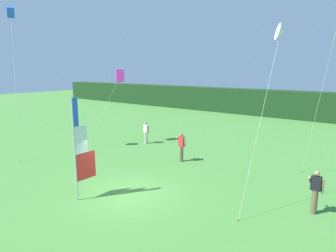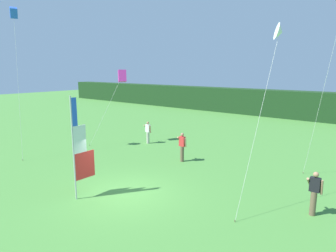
{
  "view_description": "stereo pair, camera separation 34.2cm",
  "coord_description": "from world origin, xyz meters",
  "px_view_note": "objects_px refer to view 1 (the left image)",
  "views": [
    {
      "loc": [
        8.83,
        -8.52,
        5.4
      ],
      "look_at": [
        -0.35,
        3.27,
        2.52
      ],
      "focal_mm": 31.5,
      "sensor_mm": 36.0,
      "label": 1
    },
    {
      "loc": [
        9.1,
        -8.31,
        5.4
      ],
      "look_at": [
        -0.35,
        3.27,
        2.52
      ],
      "focal_mm": 31.5,
      "sensor_mm": 36.0,
      "label": 2
    }
  ],
  "objects_px": {
    "person_near_banner": "(181,146)",
    "kite_blue_box_2": "(10,13)",
    "banner_flag": "(81,150)",
    "kite_magenta_box_1": "(120,76)",
    "person_mid_field": "(315,191)",
    "kite_white_delta_3": "(280,33)",
    "person_far_left": "(146,132)"
  },
  "relations": [
    {
      "from": "person_near_banner",
      "to": "kite_blue_box_2",
      "type": "bearing_deg",
      "value": -151.76
    },
    {
      "from": "banner_flag",
      "to": "kite_magenta_box_1",
      "type": "height_order",
      "value": "kite_magenta_box_1"
    },
    {
      "from": "person_mid_field",
      "to": "kite_magenta_box_1",
      "type": "distance_m",
      "value": 14.65
    },
    {
      "from": "kite_white_delta_3",
      "to": "kite_magenta_box_1",
      "type": "bearing_deg",
      "value": 167.63
    },
    {
      "from": "person_near_banner",
      "to": "kite_magenta_box_1",
      "type": "distance_m",
      "value": 7.29
    },
    {
      "from": "person_far_left",
      "to": "kite_blue_box_2",
      "type": "distance_m",
      "value": 11.39
    },
    {
      "from": "person_far_left",
      "to": "kite_white_delta_3",
      "type": "relative_size",
      "value": 0.23
    },
    {
      "from": "person_mid_field",
      "to": "kite_white_delta_3",
      "type": "height_order",
      "value": "kite_white_delta_3"
    },
    {
      "from": "banner_flag",
      "to": "person_mid_field",
      "type": "bearing_deg",
      "value": 29.17
    },
    {
      "from": "kite_magenta_box_1",
      "to": "kite_blue_box_2",
      "type": "xyz_separation_m",
      "value": [
        -3.14,
        -5.79,
        3.79
      ]
    },
    {
      "from": "person_far_left",
      "to": "person_mid_field",
      "type": "bearing_deg",
      "value": -18.51
    },
    {
      "from": "banner_flag",
      "to": "kite_blue_box_2",
      "type": "height_order",
      "value": "kite_blue_box_2"
    },
    {
      "from": "person_mid_field",
      "to": "kite_magenta_box_1",
      "type": "height_order",
      "value": "kite_magenta_box_1"
    },
    {
      "from": "person_mid_field",
      "to": "person_near_banner",
      "type": "bearing_deg",
      "value": 164.15
    },
    {
      "from": "person_near_banner",
      "to": "person_far_left",
      "type": "relative_size",
      "value": 1.06
    },
    {
      "from": "kite_blue_box_2",
      "to": "person_far_left",
      "type": "bearing_deg",
      "value": 56.08
    },
    {
      "from": "person_mid_field",
      "to": "kite_magenta_box_1",
      "type": "relative_size",
      "value": 0.32
    },
    {
      "from": "kite_blue_box_2",
      "to": "kite_magenta_box_1",
      "type": "bearing_deg",
      "value": 61.49
    },
    {
      "from": "person_far_left",
      "to": "kite_blue_box_2",
      "type": "bearing_deg",
      "value": -123.92
    },
    {
      "from": "kite_magenta_box_1",
      "to": "kite_blue_box_2",
      "type": "distance_m",
      "value": 7.6
    },
    {
      "from": "banner_flag",
      "to": "person_near_banner",
      "type": "xyz_separation_m",
      "value": [
        0.38,
        6.72,
        -1.17
      ]
    },
    {
      "from": "kite_magenta_box_1",
      "to": "person_far_left",
      "type": "bearing_deg",
      "value": 35.98
    },
    {
      "from": "banner_flag",
      "to": "kite_white_delta_3",
      "type": "bearing_deg",
      "value": 38.48
    },
    {
      "from": "person_mid_field",
      "to": "person_far_left",
      "type": "bearing_deg",
      "value": 161.49
    },
    {
      "from": "banner_flag",
      "to": "person_near_banner",
      "type": "relative_size",
      "value": 2.52
    },
    {
      "from": "person_near_banner",
      "to": "person_far_left",
      "type": "bearing_deg",
      "value": 157.18
    },
    {
      "from": "person_near_banner",
      "to": "banner_flag",
      "type": "bearing_deg",
      "value": -93.21
    },
    {
      "from": "person_far_left",
      "to": "kite_magenta_box_1",
      "type": "height_order",
      "value": "kite_magenta_box_1"
    },
    {
      "from": "kite_magenta_box_1",
      "to": "person_mid_field",
      "type": "bearing_deg",
      "value": -12.52
    },
    {
      "from": "banner_flag",
      "to": "kite_blue_box_2",
      "type": "relative_size",
      "value": 0.48
    },
    {
      "from": "banner_flag",
      "to": "kite_white_delta_3",
      "type": "xyz_separation_m",
      "value": [
        6.25,
        4.97,
        4.68
      ]
    },
    {
      "from": "kite_white_delta_3",
      "to": "person_far_left",
      "type": "bearing_deg",
      "value": 160.62
    }
  ]
}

